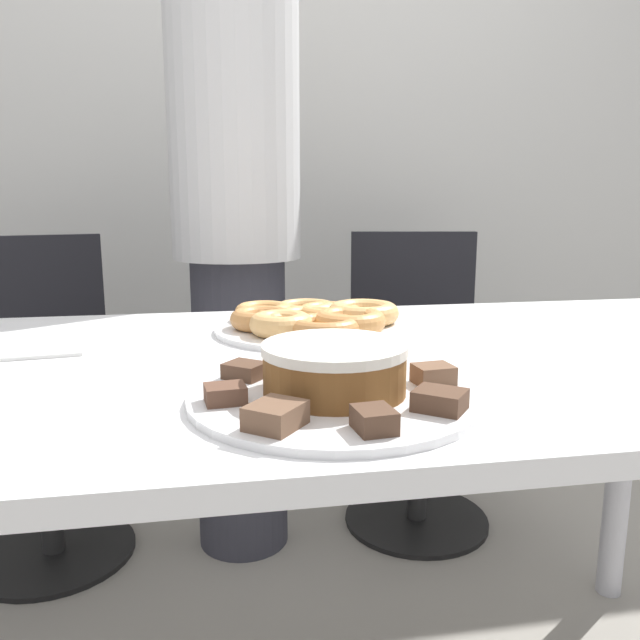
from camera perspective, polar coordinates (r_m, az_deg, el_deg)
wall_back at (r=2.47m, az=-5.66°, el=18.31°), size 8.00×0.05×2.60m
table at (r=1.00m, az=2.07°, el=-8.16°), size 1.67×0.84×0.75m
person_standing at (r=1.70m, az=-7.62°, el=7.80°), size 0.34×0.34×1.69m
office_chair_left at (r=1.91m, az=-24.11°, el=-7.29°), size 0.54×0.54×0.88m
office_chair_right at (r=1.95m, az=8.85°, el=-6.04°), size 0.51×0.51×0.88m
plate_cake at (r=0.75m, az=1.32°, el=-7.02°), size 0.35×0.35×0.01m
plate_donuts at (r=1.14m, az=-0.87°, el=-0.79°), size 0.35×0.35×0.01m
frosted_cake at (r=0.74m, az=1.33°, el=-4.42°), size 0.17×0.17×0.06m
lamington_0 at (r=0.72m, az=-8.65°, el=-6.69°), size 0.05×0.04×0.02m
lamington_1 at (r=0.64m, az=-4.08°, el=-8.70°), size 0.07×0.07×0.02m
lamington_2 at (r=0.63m, az=4.97°, el=-9.07°), size 0.04×0.05×0.02m
lamington_3 at (r=0.70m, az=10.90°, el=-7.20°), size 0.07×0.07×0.02m
lamington_4 at (r=0.80m, az=10.32°, el=-4.92°), size 0.05×0.05×0.02m
lamington_5 at (r=0.86m, az=5.30°, el=-3.65°), size 0.07×0.07×0.02m
lamington_6 at (r=0.87m, az=-1.30°, el=-3.31°), size 0.05×0.06×0.03m
lamington_7 at (r=0.82m, az=-6.88°, el=-4.60°), size 0.06×0.06×0.02m
donut_0 at (r=1.14m, az=-0.87°, el=0.17°), size 0.12×0.12×0.03m
donut_1 at (r=1.06m, az=-3.57°, el=-0.35°), size 0.11×0.11×0.04m
donut_2 at (r=1.05m, az=0.36°, el=-0.65°), size 0.12×0.12×0.03m
donut_3 at (r=1.09m, az=2.73°, el=-0.09°), size 0.13×0.13×0.04m
donut_4 at (r=1.17m, az=3.98°, el=0.67°), size 0.13×0.13×0.04m
donut_5 at (r=1.19m, az=0.89°, el=0.68°), size 0.12×0.12×0.03m
donut_6 at (r=1.23m, az=-1.27°, el=1.01°), size 0.12×0.12×0.03m
donut_7 at (r=1.20m, az=-5.18°, el=0.75°), size 0.11×0.11×0.03m
donut_8 at (r=1.12m, az=-5.34°, el=0.12°), size 0.11×0.11×0.03m
napkin at (r=1.08m, az=-24.15°, el=-2.51°), size 0.14×0.12×0.01m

